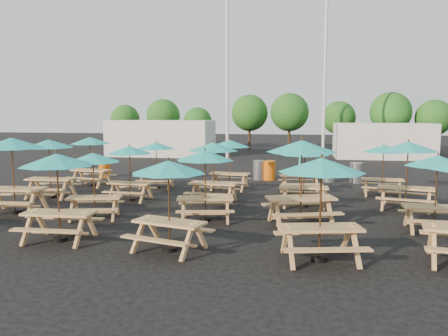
% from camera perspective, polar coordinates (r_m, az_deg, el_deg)
% --- Properties ---
extents(ground, '(120.00, 120.00, 0.00)m').
position_cam_1_polar(ground, '(16.01, -0.94, -4.54)').
color(ground, black).
rests_on(ground, ground).
extents(picnic_unit_1, '(2.20, 2.20, 2.49)m').
position_cam_1_polar(picnic_unit_1, '(15.57, -25.98, 2.33)').
color(picnic_unit_1, tan).
rests_on(picnic_unit_1, ground).
extents(picnic_unit_2, '(1.93, 1.93, 2.28)m').
position_cam_1_polar(picnic_unit_2, '(17.98, -21.89, 2.49)').
color(picnic_unit_2, tan).
rests_on(picnic_unit_2, ground).
extents(picnic_unit_3, '(2.02, 2.02, 2.23)m').
position_cam_1_polar(picnic_unit_3, '(20.46, -17.09, 3.02)').
color(picnic_unit_3, tan).
rests_on(picnic_unit_3, ground).
extents(picnic_unit_4, '(1.90, 1.90, 2.25)m').
position_cam_1_polar(picnic_unit_4, '(11.62, -20.98, 0.25)').
color(picnic_unit_4, tan).
rests_on(picnic_unit_4, ground).
extents(picnic_unit_5, '(2.03, 2.03, 2.06)m').
position_cam_1_polar(picnic_unit_5, '(13.87, -16.73, 0.75)').
color(picnic_unit_5, tan).
rests_on(picnic_unit_5, ground).
extents(picnic_unit_6, '(1.77, 1.77, 2.06)m').
position_cam_1_polar(picnic_unit_6, '(16.53, -12.25, 1.83)').
color(picnic_unit_6, tan).
rests_on(picnic_unit_6, ground).
extents(picnic_unit_7, '(1.77, 1.77, 2.03)m').
position_cam_1_polar(picnic_unit_7, '(19.23, -8.84, 2.49)').
color(picnic_unit_7, tan).
rests_on(picnic_unit_7, ground).
extents(picnic_unit_8, '(2.16, 2.16, 2.16)m').
position_cam_1_polar(picnic_unit_8, '(10.12, -7.26, -0.69)').
color(picnic_unit_8, tan).
rests_on(picnic_unit_8, ground).
extents(picnic_unit_9, '(2.07, 2.07, 2.15)m').
position_cam_1_polar(picnic_unit_9, '(13.01, -2.49, 1.00)').
color(picnic_unit_9, tan).
rests_on(picnic_unit_9, ground).
extents(picnic_unit_10, '(1.98, 1.98, 2.23)m').
position_cam_1_polar(picnic_unit_10, '(15.72, -1.40, 2.26)').
color(picnic_unit_10, tan).
rests_on(picnic_unit_10, ground).
extents(picnic_unit_11, '(1.92, 1.92, 2.16)m').
position_cam_1_polar(picnic_unit_11, '(18.55, 0.74, 2.78)').
color(picnic_unit_11, tan).
rests_on(picnic_unit_11, ground).
extents(picnic_unit_12, '(2.22, 2.22, 2.29)m').
position_cam_1_polar(picnic_unit_12, '(9.57, 12.60, -0.55)').
color(picnic_unit_12, tan).
rests_on(picnic_unit_12, ground).
extents(picnic_unit_13, '(2.54, 2.54, 2.50)m').
position_cam_1_polar(picnic_unit_13, '(12.61, 10.12, 2.05)').
color(picnic_unit_13, tan).
rests_on(picnic_unit_13, ground).
extents(picnic_unit_14, '(1.75, 1.75, 2.13)m').
position_cam_1_polar(picnic_unit_14, '(15.28, 10.47, 1.70)').
color(picnic_unit_14, tan).
rests_on(picnic_unit_14, ground).
extents(picnic_unit_15, '(1.87, 1.70, 2.13)m').
position_cam_1_polar(picnic_unit_15, '(18.41, 9.91, -0.40)').
color(picnic_unit_15, tan).
rests_on(picnic_unit_15, ground).
extents(picnic_unit_17, '(1.79, 1.79, 2.12)m').
position_cam_1_polar(picnic_unit_17, '(13.10, 26.11, 0.23)').
color(picnic_unit_17, tan).
rests_on(picnic_unit_17, ground).
extents(picnic_unit_18, '(2.27, 2.27, 2.33)m').
position_cam_1_polar(picnic_unit_18, '(15.79, 22.91, 2.04)').
color(picnic_unit_18, tan).
rests_on(picnic_unit_18, ground).
extents(picnic_unit_19, '(1.81, 1.81, 2.04)m').
position_cam_1_polar(picnic_unit_19, '(18.26, 20.12, 1.97)').
color(picnic_unit_19, tan).
rests_on(picnic_unit_19, ground).
extents(waste_bin_0, '(0.60, 0.60, 0.96)m').
position_cam_1_polar(waste_bin_0, '(23.42, -15.35, 0.03)').
color(waste_bin_0, '#D35A0C').
rests_on(waste_bin_0, ground).
extents(waste_bin_1, '(0.60, 0.60, 0.96)m').
position_cam_1_polar(waste_bin_1, '(21.70, 4.60, -0.27)').
color(waste_bin_1, gray).
rests_on(waste_bin_1, ground).
extents(waste_bin_2, '(0.60, 0.60, 0.96)m').
position_cam_1_polar(waste_bin_2, '(21.62, 5.94, -0.31)').
color(waste_bin_2, '#D35A0C').
rests_on(waste_bin_2, ground).
extents(waste_bin_3, '(0.60, 0.60, 0.96)m').
position_cam_1_polar(waste_bin_3, '(21.52, 13.56, -0.50)').
color(waste_bin_3, gray).
rests_on(waste_bin_3, ground).
extents(waste_bin_4, '(0.60, 0.60, 0.96)m').
position_cam_1_polar(waste_bin_4, '(21.49, 16.88, -0.62)').
color(waste_bin_4, gray).
rests_on(waste_bin_4, ground).
extents(mast_0, '(0.20, 0.20, 12.00)m').
position_cam_1_polar(mast_0, '(29.96, 0.44, 12.28)').
color(mast_0, silver).
rests_on(mast_0, ground).
extents(mast_1, '(0.20, 0.20, 12.00)m').
position_cam_1_polar(mast_1, '(31.56, 13.04, 11.83)').
color(mast_1, silver).
rests_on(mast_1, ground).
extents(event_tent_0, '(8.00, 4.00, 2.80)m').
position_cam_1_polar(event_tent_0, '(35.21, -8.15, 3.91)').
color(event_tent_0, silver).
rests_on(event_tent_0, ground).
extents(event_tent_1, '(7.00, 4.00, 2.60)m').
position_cam_1_polar(event_tent_1, '(34.97, 19.98, 3.38)').
color(event_tent_1, silver).
rests_on(event_tent_1, ground).
extents(tree_0, '(2.80, 2.80, 4.24)m').
position_cam_1_polar(tree_0, '(44.09, -12.77, 6.25)').
color(tree_0, '#382314').
rests_on(tree_0, ground).
extents(tree_1, '(3.11, 3.11, 4.72)m').
position_cam_1_polar(tree_1, '(41.32, -7.94, 6.77)').
color(tree_1, '#382314').
rests_on(tree_1, ground).
extents(tree_2, '(2.59, 2.59, 3.93)m').
position_cam_1_polar(tree_2, '(40.17, -3.45, 6.07)').
color(tree_2, '#382314').
rests_on(tree_2, ground).
extents(tree_3, '(3.36, 3.36, 5.09)m').
position_cam_1_polar(tree_3, '(40.40, 3.35, 7.18)').
color(tree_3, '#382314').
rests_on(tree_3, ground).
extents(tree_4, '(3.41, 3.41, 5.17)m').
position_cam_1_polar(tree_4, '(39.68, 8.56, 7.20)').
color(tree_4, '#382314').
rests_on(tree_4, ground).
extents(tree_5, '(2.94, 2.94, 4.45)m').
position_cam_1_polar(tree_5, '(40.21, 14.78, 6.35)').
color(tree_5, '#382314').
rests_on(tree_5, ground).
extents(tree_6, '(3.38, 3.38, 5.13)m').
position_cam_1_polar(tree_6, '(38.97, 20.93, 6.79)').
color(tree_6, '#382314').
rests_on(tree_6, ground).
extents(tree_7, '(2.95, 2.95, 4.48)m').
position_cam_1_polar(tree_7, '(39.77, 25.73, 5.93)').
color(tree_7, '#382314').
rests_on(tree_7, ground).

